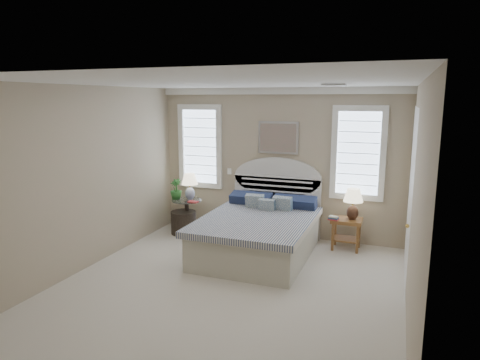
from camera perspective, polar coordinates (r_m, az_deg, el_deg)
name	(u,v)px	position (r m, az deg, el deg)	size (l,w,h in m)	color
floor	(226,289)	(5.90, -1.87, -14.33)	(4.50, 5.00, 0.01)	beige
ceiling	(225,82)	(5.35, -2.05, 12.87)	(4.50, 5.00, 0.01)	white
wall_back	(278,163)	(7.80, 5.12, 2.23)	(4.50, 0.02, 2.70)	tan
wall_left	(83,179)	(6.65, -20.17, 0.12)	(0.02, 5.00, 2.70)	tan
wall_right	(415,206)	(5.07, 22.28, -3.20)	(0.02, 5.00, 2.70)	tan
crown_molding	(279,91)	(7.67, 5.20, 11.75)	(4.50, 0.08, 0.12)	white
hvac_vent	(334,85)	(5.80, 12.42, 12.28)	(0.30, 0.20, 0.02)	#B2B2B2
switch_plate	(229,171)	(8.12, -1.41, 1.17)	(0.08, 0.01, 0.12)	white
window_left	(200,146)	(8.29, -5.30, 4.48)	(0.90, 0.06, 1.60)	silver
window_right	(358,153)	(7.50, 15.49, 3.46)	(0.90, 0.06, 1.60)	silver
painting	(278,138)	(7.70, 5.09, 5.64)	(0.74, 0.04, 0.58)	silver
closet_door	(410,196)	(6.27, 21.76, -2.00)	(0.02, 1.80, 2.40)	white
bed	(260,231)	(7.04, 2.68, -6.75)	(1.72, 2.28, 1.47)	beige
side_table_left	(187,212)	(8.18, -7.10, -4.30)	(0.56, 0.56, 0.63)	black
nightstand_right	(346,227)	(7.43, 14.00, -6.12)	(0.50, 0.40, 0.53)	brown
floor_pot	(184,222)	(8.15, -7.53, -5.63)	(0.47, 0.47, 0.43)	black
lamp_left	(190,183)	(8.10, -6.72, -0.46)	(0.40, 0.40, 0.50)	silver
lamp_right	(353,201)	(7.31, 14.84, -2.66)	(0.33, 0.33, 0.53)	black
potted_plant	(176,189)	(8.17, -8.53, -1.21)	(0.22, 0.22, 0.39)	#3A712D
books_left	(193,202)	(7.90, -6.26, -2.92)	(0.18, 0.14, 0.02)	#A82A2C
books_right	(333,218)	(7.26, 12.35, -4.99)	(0.17, 0.13, 0.07)	#A82A2C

